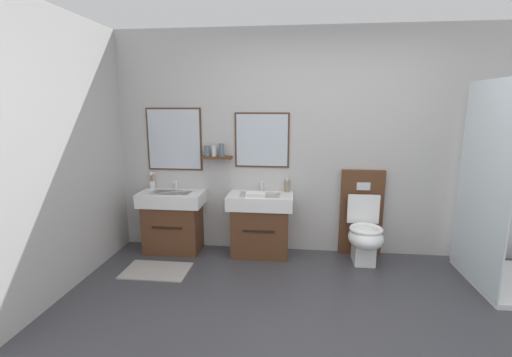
{
  "coord_description": "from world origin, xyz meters",
  "views": [
    {
      "loc": [
        -0.3,
        -2.29,
        1.71
      ],
      "look_at": [
        -0.73,
        1.56,
        0.92
      ],
      "focal_mm": 24.87,
      "sensor_mm": 36.0,
      "label": 1
    }
  ],
  "objects_px": {
    "soap_dispenser": "(287,186)",
    "folded_hand_towel": "(256,195)",
    "toothbrush_cup": "(152,184)",
    "shower_tray": "(511,247)",
    "toilet": "(363,228)",
    "vanity_sink_left": "(173,220)",
    "vanity_sink_right": "(260,223)"
  },
  "relations": [
    {
      "from": "vanity_sink_right",
      "to": "soap_dispenser",
      "type": "bearing_deg",
      "value": 26.64
    },
    {
      "from": "soap_dispenser",
      "to": "folded_hand_towel",
      "type": "bearing_deg",
      "value": -141.55
    },
    {
      "from": "vanity_sink_right",
      "to": "toilet",
      "type": "relative_size",
      "value": 0.74
    },
    {
      "from": "toilet",
      "to": "folded_hand_towel",
      "type": "xyz_separation_m",
      "value": [
        -1.2,
        -0.1,
        0.37
      ]
    },
    {
      "from": "toothbrush_cup",
      "to": "soap_dispenser",
      "type": "distance_m",
      "value": 1.64
    },
    {
      "from": "toilet",
      "to": "toothbrush_cup",
      "type": "relative_size",
      "value": 4.87
    },
    {
      "from": "toilet",
      "to": "soap_dispenser",
      "type": "distance_m",
      "value": 0.97
    },
    {
      "from": "toilet",
      "to": "toothbrush_cup",
      "type": "height_order",
      "value": "toilet"
    },
    {
      "from": "vanity_sink_right",
      "to": "toilet",
      "type": "bearing_deg",
      "value": -0.99
    },
    {
      "from": "toilet",
      "to": "soap_dispenser",
      "type": "relative_size",
      "value": 5.87
    },
    {
      "from": "soap_dispenser",
      "to": "shower_tray",
      "type": "height_order",
      "value": "shower_tray"
    },
    {
      "from": "vanity_sink_left",
      "to": "vanity_sink_right",
      "type": "relative_size",
      "value": 1.0
    },
    {
      "from": "vanity_sink_right",
      "to": "folded_hand_towel",
      "type": "xyz_separation_m",
      "value": [
        -0.04,
        -0.12,
        0.36
      ]
    },
    {
      "from": "toothbrush_cup",
      "to": "vanity_sink_right",
      "type": "bearing_deg",
      "value": -6.0
    },
    {
      "from": "vanity_sink_left",
      "to": "vanity_sink_right",
      "type": "height_order",
      "value": "same"
    },
    {
      "from": "toothbrush_cup",
      "to": "shower_tray",
      "type": "distance_m",
      "value": 3.86
    },
    {
      "from": "vanity_sink_right",
      "to": "folded_hand_towel",
      "type": "distance_m",
      "value": 0.39
    },
    {
      "from": "vanity_sink_right",
      "to": "folded_hand_towel",
      "type": "relative_size",
      "value": 3.37
    },
    {
      "from": "vanity_sink_right",
      "to": "folded_hand_towel",
      "type": "bearing_deg",
      "value": -108.48
    },
    {
      "from": "toothbrush_cup",
      "to": "folded_hand_towel",
      "type": "xyz_separation_m",
      "value": [
        1.3,
        -0.26,
        -0.04
      ]
    },
    {
      "from": "vanity_sink_left",
      "to": "toothbrush_cup",
      "type": "relative_size",
      "value": 3.61
    },
    {
      "from": "toothbrush_cup",
      "to": "shower_tray",
      "type": "bearing_deg",
      "value": -9.21
    },
    {
      "from": "vanity_sink_right",
      "to": "soap_dispenser",
      "type": "relative_size",
      "value": 4.35
    },
    {
      "from": "vanity_sink_right",
      "to": "shower_tray",
      "type": "bearing_deg",
      "value": -10.94
    },
    {
      "from": "toilet",
      "to": "vanity_sink_right",
      "type": "bearing_deg",
      "value": 179.01
    },
    {
      "from": "toilet",
      "to": "shower_tray",
      "type": "distance_m",
      "value": 1.37
    },
    {
      "from": "toilet",
      "to": "soap_dispenser",
      "type": "xyz_separation_m",
      "value": [
        -0.86,
        0.17,
        0.42
      ]
    },
    {
      "from": "soap_dispenser",
      "to": "vanity_sink_right",
      "type": "bearing_deg",
      "value": -153.36
    },
    {
      "from": "vanity_sink_right",
      "to": "soap_dispenser",
      "type": "xyz_separation_m",
      "value": [
        0.3,
        0.15,
        0.41
      ]
    },
    {
      "from": "toilet",
      "to": "vanity_sink_left",
      "type": "bearing_deg",
      "value": 179.48
    },
    {
      "from": "vanity_sink_left",
      "to": "vanity_sink_right",
      "type": "xyz_separation_m",
      "value": [
        1.05,
        0.0,
        0.0
      ]
    },
    {
      "from": "folded_hand_towel",
      "to": "shower_tray",
      "type": "relative_size",
      "value": 0.11
    }
  ]
}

